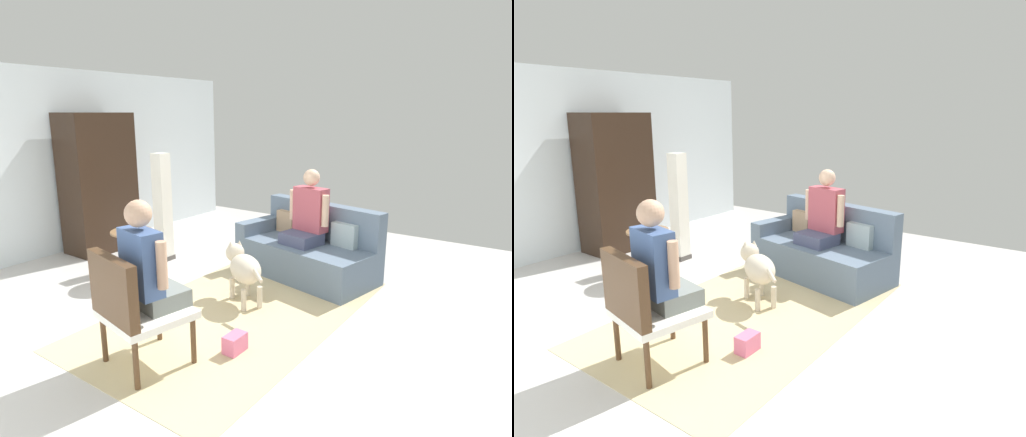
% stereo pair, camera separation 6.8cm
% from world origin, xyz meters
% --- Properties ---
extents(ground_plane, '(7.66, 7.66, 0.00)m').
position_xyz_m(ground_plane, '(0.00, 0.00, 0.00)').
color(ground_plane, beige).
extents(back_wall, '(6.99, 0.12, 2.53)m').
position_xyz_m(back_wall, '(0.00, 3.18, 1.27)').
color(back_wall, silver).
rests_on(back_wall, ground).
extents(area_rug, '(3.16, 1.91, 0.01)m').
position_xyz_m(area_rug, '(-0.00, -0.12, 0.00)').
color(area_rug, '#C6B284').
rests_on(area_rug, ground).
extents(couch, '(1.14, 1.79, 0.86)m').
position_xyz_m(couch, '(1.35, -0.16, 0.31)').
color(couch, slate).
rests_on(couch, ground).
extents(armchair, '(0.71, 0.71, 0.94)m').
position_xyz_m(armchair, '(-1.24, -0.06, 0.54)').
color(armchair, '#4C331E').
rests_on(armchair, ground).
extents(person_on_couch, '(0.51, 0.57, 0.88)m').
position_xyz_m(person_on_couch, '(1.30, -0.18, 0.76)').
color(person_on_couch, '#444968').
extents(person_on_armchair, '(0.48, 0.52, 0.88)m').
position_xyz_m(person_on_armchair, '(-1.10, -0.09, 0.81)').
color(person_on_armchair, slate).
extents(round_end_table, '(0.49, 0.49, 0.60)m').
position_xyz_m(round_end_table, '(0.02, 1.46, 0.39)').
color(round_end_table, olive).
rests_on(round_end_table, ground).
extents(dog, '(0.51, 0.72, 0.60)m').
position_xyz_m(dog, '(0.25, -0.00, 0.38)').
color(dog, beige).
rests_on(dog, ground).
extents(column_lamp, '(0.20, 0.20, 1.44)m').
position_xyz_m(column_lamp, '(0.73, 1.69, 0.71)').
color(column_lamp, '#4C4742').
rests_on(column_lamp, ground).
extents(armoire_cabinet, '(0.94, 0.56, 1.94)m').
position_xyz_m(armoire_cabinet, '(0.55, 2.77, 0.97)').
color(armoire_cabinet, black).
rests_on(armoire_cabinet, ground).
extents(handbag, '(0.20, 0.13, 0.16)m').
position_xyz_m(handbag, '(-0.61, -0.55, 0.08)').
color(handbag, '#D8668C').
rests_on(handbag, ground).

